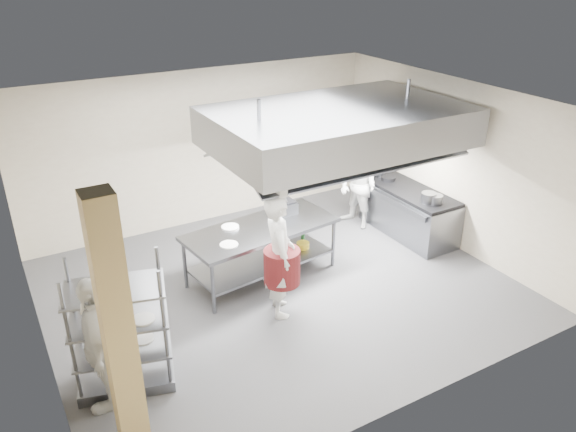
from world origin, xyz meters
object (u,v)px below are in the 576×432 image
pass_rack (120,326)px  stockpot (429,198)px  chef_plating (99,343)px  griddle (283,208)px  chef_head (279,255)px  island (262,252)px  cooking_range (408,213)px  chef_line (358,186)px

pass_rack → stockpot: pass_rack is taller
chef_plating → griddle: chef_plating is taller
stockpot → chef_head: bearing=-172.4°
island → stockpot: size_ratio=9.48×
chef_plating → stockpot: (5.95, 1.06, 0.12)m
pass_rack → cooking_range: size_ratio=0.86×
chef_line → griddle: chef_line is taller
cooking_range → stockpot: (-0.13, -0.60, 0.57)m
island → stockpot: stockpot is taller
chef_line → griddle: 1.99m
cooking_range → stockpot: 0.84m
island → griddle: (0.57, 0.28, 0.55)m
griddle → island: bearing=-155.4°
chef_line → stockpot: chef_line is taller
pass_rack → chef_plating: 0.36m
chef_line → stockpot: size_ratio=6.31×
island → chef_line: bearing=9.8°
cooking_range → chef_plating: chef_plating is taller
cooking_range → chef_plating: 6.32m
island → chef_head: (-0.23, -1.02, 0.50)m
cooking_range → chef_plating: (-6.08, -1.66, 0.45)m
chef_head → chef_line: chef_head is taller
chef_plating → stockpot: 6.05m
pass_rack → chef_plating: size_ratio=0.99×
griddle → stockpot: bearing=-20.7°
pass_rack → stockpot: 5.73m
island → cooking_range: (3.15, 0.02, -0.04)m
chef_plating → griddle: 4.00m
pass_rack → cooking_range: (5.79, 1.44, -0.44)m
chef_plating → chef_head: bearing=116.1°
chef_plating → cooking_range: bearing=118.3°
griddle → chef_head: bearing=-123.1°
chef_head → stockpot: bearing=-63.8°
pass_rack → chef_head: bearing=25.2°
island → chef_head: bearing=-110.1°
griddle → stockpot: size_ratio=1.55×
cooking_range → island: bearing=-179.7°
griddle → pass_rack: bearing=-153.4°
pass_rack → chef_head: 2.45m
pass_rack → chef_head: size_ratio=0.90×
pass_rack → stockpot: size_ratio=6.50×
chef_head → chef_plating: chef_head is taller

